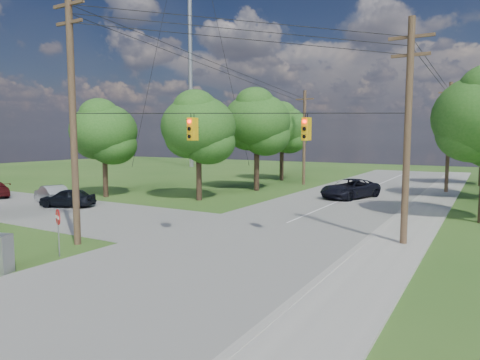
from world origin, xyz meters
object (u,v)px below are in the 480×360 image
Objects in this scene: pole_ne at (408,129)px; car_main_north at (350,188)px; pole_north_e at (449,137)px; pole_sw at (73,113)px; do_not_enter_sign at (58,222)px; pole_north_w at (304,137)px; car_cross_silver at (52,194)px; car_cross_dark at (67,198)px.

pole_ne reaches higher than car_main_north.
pole_ne is at bearing -90.00° from pole_north_e.
pole_sw reaches higher than do_not_enter_sign.
pole_sw is 5.17m from do_not_enter_sign.
pole_north_e is (-0.00, 22.00, -0.34)m from pole_ne.
pole_north_w is 31.67m from do_not_enter_sign.
pole_north_e reaches higher than car_cross_silver.
pole_ne is at bearing 60.18° from do_not_enter_sign.
pole_ne is 26.03m from pole_north_w.
car_cross_silver is at bearing 168.01° from do_not_enter_sign.
pole_north_w is at bearing 171.36° from car_cross_silver.
car_main_north is at bearing -46.87° from pole_north_w.
car_main_north is at bearing 72.60° from pole_sw.
do_not_enter_sign is at bearing -87.27° from pole_north_w.
pole_north_e is 34.18m from car_cross_silver.
do_not_enter_sign is (1.10, -1.83, -4.71)m from pole_sw.
car_cross_dark is at bearing 144.42° from pole_sw.
pole_ne is 5.11× the size of do_not_enter_sign.
pole_north_e is at bearing 69.08° from car_main_north.
pole_north_e is (13.50, 29.60, -1.10)m from pole_sw.
pole_north_e is at bearing 91.39° from do_not_enter_sign.
do_not_enter_sign is (-12.40, -31.43, -3.61)m from pole_north_e.
pole_ne is 1.84× the size of car_main_north.
pole_north_e is 13.90m from pole_north_w.
do_not_enter_sign is at bearing -142.75° from pole_ne.
car_cross_silver is 2.08× the size of do_not_enter_sign.
pole_ne is at bearing 109.61° from car_cross_silver.
car_cross_silver is (-25.60, -0.22, -4.73)m from pole_ne.
car_cross_dark is 2.54m from car_cross_silver.
pole_north_e is at bearing 65.48° from pole_sw.
pole_sw reaches higher than pole_north_w.
car_cross_silver is 0.75× the size of car_main_north.
pole_north_w reaches higher than car_cross_dark.
pole_sw reaches higher than pole_north_e.
pole_sw is 23.54m from car_main_north.
pole_ne is at bearing 71.68° from car_cross_dark.
pole_north_e and pole_north_w have the same top height.
pole_north_w is 4.86× the size of do_not_enter_sign.
pole_sw is 1.20× the size of pole_north_e.
pole_ne is at bearing 29.38° from pole_sw.
pole_north_e is 4.86× the size of do_not_enter_sign.
pole_north_w reaches higher than car_cross_silver.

